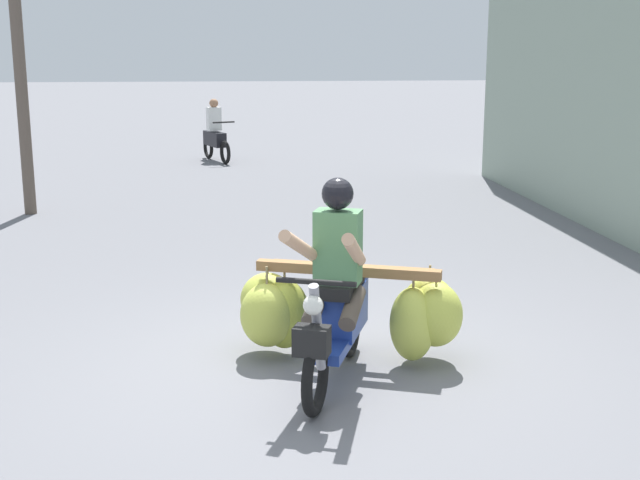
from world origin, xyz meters
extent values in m
plane|color=slate|center=(0.00, 0.00, 0.00)|extent=(120.00, 120.00, 0.00)
torus|color=black|center=(-0.04, -0.81, 0.28)|extent=(0.27, 0.55, 0.56)
torus|color=black|center=(0.38, 0.31, 0.28)|extent=(0.27, 0.55, 0.56)
cube|color=navy|center=(0.13, -0.34, 0.32)|extent=(0.42, 0.61, 0.08)
cube|color=navy|center=(0.27, 0.03, 0.50)|extent=(0.48, 0.70, 0.36)
cube|color=black|center=(0.24, -0.04, 0.72)|extent=(0.45, 0.65, 0.10)
cylinder|color=gray|center=(-0.02, -0.76, 0.62)|extent=(0.16, 0.29, 0.69)
cylinder|color=black|center=(-0.03, -0.79, 0.96)|extent=(0.54, 0.23, 0.04)
sphere|color=silver|center=(-0.06, -0.87, 0.82)|extent=(0.14, 0.14, 0.14)
cube|color=black|center=(-0.07, -0.91, 0.58)|extent=(0.28, 0.23, 0.20)
cube|color=navy|center=(-0.04, -0.81, 0.58)|extent=(0.19, 0.30, 0.04)
cube|color=olive|center=(0.32, 0.17, 0.78)|extent=(1.44, 0.61, 0.08)
cube|color=olive|center=(0.39, 0.34, 0.75)|extent=(1.29, 0.54, 0.06)
ellipsoid|color=#ADB73D|center=(-0.17, 0.37, 0.37)|extent=(0.46, 0.43, 0.59)
cylinder|color=#998459|center=(-0.17, 0.37, 0.71)|extent=(0.02, 0.02, 0.16)
ellipsoid|color=#B9C349|center=(-0.30, 0.51, 0.45)|extent=(0.62, 0.60, 0.46)
cylinder|color=#998459|center=(-0.30, 0.51, 0.72)|extent=(0.02, 0.02, 0.14)
ellipsoid|color=#BCC64C|center=(-0.31, 0.32, 0.38)|extent=(0.54, 0.51, 0.53)
cylinder|color=#998459|center=(-0.31, 0.32, 0.70)|extent=(0.02, 0.02, 0.18)
ellipsoid|color=#BDC74D|center=(0.83, 0.01, 0.36)|extent=(0.48, 0.47, 0.61)
cylinder|color=#998459|center=(0.83, 0.01, 0.71)|extent=(0.02, 0.02, 0.15)
ellipsoid|color=#AFB93F|center=(1.01, 0.22, 0.46)|extent=(0.57, 0.55, 0.46)
cylinder|color=#998459|center=(1.01, 0.22, 0.72)|extent=(0.02, 0.02, 0.14)
ellipsoid|color=#B8C248|center=(1.02, 0.02, 0.43)|extent=(0.60, 0.59, 0.53)
cylinder|color=#998459|center=(1.02, 0.02, 0.73)|extent=(0.02, 0.02, 0.12)
cube|color=#4C7F51|center=(0.20, -0.16, 1.05)|extent=(0.40, 0.32, 0.56)
sphere|color=black|center=(0.20, -0.18, 1.46)|extent=(0.24, 0.24, 0.24)
cylinder|color=tan|center=(0.27, -0.54, 1.11)|extent=(0.28, 0.72, 0.39)
cylinder|color=tan|center=(-0.10, -0.41, 1.11)|extent=(0.38, 0.69, 0.39)
cylinder|color=#4C4238|center=(0.29, -0.32, 0.62)|extent=(0.27, 0.46, 0.27)
cylinder|color=#4C4238|center=(0.03, -0.22, 0.62)|extent=(0.27, 0.46, 0.27)
torus|color=black|center=(-0.63, 12.44, 0.26)|extent=(0.26, 0.52, 0.52)
torus|color=black|center=(-1.01, 13.47, 0.26)|extent=(0.26, 0.52, 0.52)
cube|color=black|center=(-0.85, 13.05, 0.50)|extent=(0.54, 0.93, 0.32)
cylinder|color=black|center=(-0.64, 12.49, 0.92)|extent=(0.48, 0.21, 0.04)
cube|color=silver|center=(-0.86, 13.07, 0.95)|extent=(0.35, 0.29, 0.52)
sphere|color=#9E7051|center=(-0.85, 13.05, 1.30)|extent=(0.20, 0.20, 0.20)
camera|label=1|loc=(-0.62, -6.32, 2.51)|focal=47.63mm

